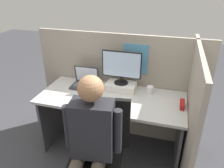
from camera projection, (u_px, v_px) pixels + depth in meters
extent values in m
cube|color=gray|center=(120.00, 87.00, 2.81)|extent=(2.14, 0.04, 1.39)
cube|color=#4C8EB7|center=(136.00, 59.00, 2.55)|extent=(0.29, 0.01, 0.36)
cube|color=gray|center=(189.00, 117.00, 2.21)|extent=(0.04, 1.35, 1.39)
cube|color=#B7B7B2|center=(111.00, 98.00, 2.46)|extent=(1.64, 0.71, 0.03)
cube|color=#4C4C51|center=(54.00, 115.00, 2.82)|extent=(0.03, 0.60, 0.73)
cube|color=#4C4C51|center=(179.00, 137.00, 2.43)|extent=(0.03, 0.60, 0.73)
cube|color=white|center=(121.00, 86.00, 2.59)|extent=(0.35, 0.20, 0.09)
cylinder|color=black|center=(121.00, 83.00, 2.57)|extent=(0.16, 0.16, 0.01)
cylinder|color=black|center=(121.00, 79.00, 2.55)|extent=(0.04, 0.04, 0.08)
cube|color=black|center=(122.00, 64.00, 2.47)|extent=(0.45, 0.02, 0.31)
cube|color=silver|center=(121.00, 65.00, 2.46)|extent=(0.43, 0.00, 0.29)
cube|color=#2D2D33|center=(84.00, 86.00, 2.66)|extent=(0.31, 0.22, 0.02)
cube|color=#5B5B60|center=(85.00, 85.00, 2.67)|extent=(0.27, 0.12, 0.00)
cube|color=#2D2D33|center=(87.00, 75.00, 2.69)|extent=(0.31, 0.04, 0.22)
cube|color=silver|center=(87.00, 75.00, 2.69)|extent=(0.28, 0.03, 0.19)
ellipsoid|color=silver|center=(92.00, 100.00, 2.34)|extent=(0.07, 0.04, 0.04)
cube|color=#A31919|center=(182.00, 104.00, 2.25)|extent=(0.04, 0.16, 0.06)
cone|color=orange|center=(115.00, 105.00, 2.26)|extent=(0.04, 0.10, 0.04)
cylinder|color=green|center=(117.00, 102.00, 2.31)|extent=(0.02, 0.02, 0.02)
cube|color=black|center=(94.00, 165.00, 1.94)|extent=(0.52, 0.52, 0.07)
cube|color=black|center=(107.00, 122.00, 2.02)|extent=(0.44, 0.11, 0.51)
cylinder|color=brown|center=(76.00, 167.00, 1.81)|extent=(0.16, 0.35, 0.11)
cube|color=#232328|center=(93.00, 129.00, 1.76)|extent=(0.36, 0.24, 0.50)
sphere|color=#9E704C|center=(91.00, 88.00, 1.60)|extent=(0.20, 0.20, 0.20)
cylinder|color=#232328|center=(68.00, 127.00, 1.79)|extent=(0.07, 0.07, 0.40)
cylinder|color=#232328|center=(118.00, 132.00, 1.74)|extent=(0.07, 0.07, 0.40)
cylinder|color=white|center=(150.00, 90.00, 2.51)|extent=(0.08, 0.08, 0.09)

